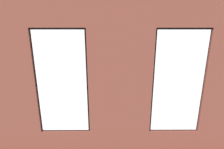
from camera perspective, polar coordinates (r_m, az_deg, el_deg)
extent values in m
cube|color=brown|center=(6.47, 1.31, -9.63)|extent=(6.59, 5.88, 0.10)
cube|color=brown|center=(3.44, 2.68, -1.52)|extent=(1.25, 0.16, 3.44)
cube|color=brown|center=(4.05, -32.31, -1.34)|extent=(1.35, 0.16, 3.44)
cube|color=brown|center=(4.30, 18.71, -19.86)|extent=(1.02, 0.16, 0.58)
cube|color=brown|center=(3.54, 22.96, 19.96)|extent=(1.02, 0.16, 0.74)
cube|color=white|center=(3.66, 20.78, -2.75)|extent=(0.96, 0.03, 2.06)
cube|color=#38281E|center=(3.72, 20.46, -2.45)|extent=(1.02, 0.04, 2.12)
cube|color=brown|center=(4.21, -14.34, -20.39)|extent=(1.02, 0.16, 0.58)
cube|color=brown|center=(3.42, -17.75, 20.61)|extent=(1.02, 0.16, 0.74)
cube|color=white|center=(3.55, -15.99, -2.89)|extent=(0.96, 0.03, 2.06)
cube|color=#38281E|center=(3.60, -15.74, -2.58)|extent=(1.02, 0.04, 2.12)
cube|color=olive|center=(4.03, 2.38, -17.10)|extent=(3.50, 0.24, 0.06)
cube|color=black|center=(3.45, 2.67, 3.73)|extent=(0.50, 0.03, 0.66)
cube|color=#389360|center=(3.46, 2.65, 3.79)|extent=(0.44, 0.01, 0.60)
cube|color=silver|center=(6.36, -26.22, 5.03)|extent=(0.10, 4.88, 3.44)
cube|color=black|center=(4.77, -9.00, -16.44)|extent=(2.02, 0.85, 0.42)
cube|color=black|center=(4.29, -9.89, -14.24)|extent=(2.02, 0.24, 0.38)
cube|color=black|center=(4.56, 2.41, -13.31)|extent=(0.22, 0.85, 0.24)
cube|color=black|center=(4.83, -20.08, -12.59)|extent=(0.22, 0.85, 0.24)
cube|color=black|center=(4.62, -4.08, -13.49)|extent=(0.73, 0.65, 0.12)
cube|color=black|center=(4.74, -13.94, -13.17)|extent=(0.73, 0.65, 0.12)
cube|color=black|center=(6.36, 22.42, -8.85)|extent=(0.97, 1.88, 0.42)
cube|color=black|center=(6.32, 25.60, -5.44)|extent=(0.36, 1.83, 0.38)
cube|color=black|center=(6.95, 20.64, -3.78)|extent=(0.86, 0.28, 0.24)
cube|color=black|center=(5.55, 25.35, -9.34)|extent=(0.86, 0.28, 0.24)
cube|color=black|center=(6.54, 21.40, -5.46)|extent=(0.69, 0.68, 0.12)
cube|color=black|center=(5.94, 23.36, -7.87)|extent=(0.69, 0.68, 0.12)
cube|color=tan|center=(6.66, -3.03, -4.62)|extent=(1.46, 0.80, 0.04)
cube|color=tan|center=(7.06, 2.59, -5.25)|extent=(0.07, 0.07, 0.39)
cube|color=tan|center=(7.12, -8.30, -5.22)|extent=(0.07, 0.07, 0.39)
cube|color=tan|center=(6.43, 2.89, -7.46)|extent=(0.07, 0.07, 0.39)
cube|color=tan|center=(6.49, -9.10, -7.41)|extent=(0.07, 0.07, 0.39)
cylinder|color=#4C4C51|center=(6.77, 0.43, -3.71)|extent=(0.07, 0.07, 0.08)
cylinder|color=#B7333D|center=(6.56, -6.92, -4.44)|extent=(0.08, 0.08, 0.09)
cube|color=#59595B|center=(6.53, -2.11, -4.74)|extent=(0.14, 0.17, 0.02)
cube|color=#B2B2B7|center=(6.76, -4.54, -4.07)|extent=(0.16, 0.15, 0.02)
cube|color=black|center=(6.65, -3.03, -4.37)|extent=(0.18, 0.07, 0.02)
cube|color=black|center=(6.53, -22.72, -7.72)|extent=(1.25, 0.42, 0.53)
cube|color=black|center=(6.42, -23.00, -5.35)|extent=(0.53, 0.20, 0.05)
cube|color=black|center=(6.40, -23.05, -4.89)|extent=(0.06, 0.04, 0.06)
cube|color=black|center=(6.29, -23.41, -1.81)|extent=(1.20, 0.04, 0.66)
cube|color=black|center=(6.31, -23.33, -1.75)|extent=(1.15, 0.01, 0.61)
cylinder|color=olive|center=(7.82, 1.44, -3.48)|extent=(0.53, 0.53, 0.28)
ellipsoid|color=silver|center=(7.72, 1.45, -1.05)|extent=(1.18, 1.18, 0.47)
ellipsoid|color=navy|center=(7.68, 0.80, -0.21)|extent=(0.44, 0.44, 0.18)
cylinder|color=#9E5638|center=(5.48, -21.36, -13.49)|extent=(0.28, 0.28, 0.31)
cylinder|color=brown|center=(5.29, -21.85, -9.35)|extent=(0.05, 0.05, 0.57)
cone|color=#337F38|center=(5.17, -24.62, -4.58)|extent=(0.51, 0.19, 0.47)
cone|color=#337F38|center=(5.02, -23.78, -4.51)|extent=(0.31, 0.41, 0.54)
cone|color=#337F38|center=(4.94, -22.38, -4.79)|extent=(0.29, 0.45, 0.53)
cone|color=#337F38|center=(5.05, -20.18, -4.51)|extent=(0.50, 0.17, 0.48)
cone|color=#337F38|center=(5.19, -21.23, -3.56)|extent=(0.29, 0.43, 0.54)
cone|color=#337F38|center=(5.33, -22.94, -4.06)|extent=(0.41, 0.51, 0.43)
cylinder|color=gray|center=(7.08, 5.08, -6.00)|extent=(0.17, 0.17, 0.21)
cylinder|color=brown|center=(7.01, 5.12, -4.57)|extent=(0.03, 0.03, 0.17)
ellipsoid|color=#1E5B28|center=(6.95, 5.16, -3.13)|extent=(0.29, 0.29, 0.20)
cylinder|color=#9E5638|center=(8.60, 17.47, -2.31)|extent=(0.26, 0.26, 0.31)
cylinder|color=brown|center=(8.50, 17.67, -0.01)|extent=(0.05, 0.05, 0.41)
cone|color=#286B2D|center=(8.32, 16.55, 3.25)|extent=(0.55, 0.15, 0.66)
cone|color=#286B2D|center=(8.17, 17.67, 2.85)|extent=(0.40, 0.58, 0.65)
cone|color=#286B2D|center=(8.19, 18.71, 2.78)|extent=(0.25, 0.59, 0.64)
cone|color=#286B2D|center=(8.41, 19.66, 2.87)|extent=(0.63, 0.30, 0.61)
cone|color=#286B2D|center=(8.50, 18.99, 3.41)|extent=(0.53, 0.32, 0.68)
cone|color=#286B2D|center=(8.67, 18.07, 3.22)|extent=(0.38, 0.65, 0.57)
cone|color=#286B2D|center=(8.51, 16.17, 3.08)|extent=(0.59, 0.55, 0.55)
cylinder|color=#47423D|center=(8.43, -15.21, -2.54)|extent=(0.25, 0.25, 0.30)
cylinder|color=brown|center=(8.32, -15.41, 0.04)|extent=(0.04, 0.04, 0.49)
cone|color=#337F38|center=(8.27, -17.64, 3.04)|extent=(0.69, 0.21, 0.55)
cone|color=#337F38|center=(8.04, -16.78, 3.26)|extent=(0.41, 0.58, 0.66)
cone|color=#337F38|center=(8.02, -14.49, 3.28)|extent=(0.60, 0.46, 0.64)
cone|color=#337F38|center=(8.26, -14.03, 3.68)|extent=(0.60, 0.45, 0.64)
cone|color=#337F38|center=(8.39, -15.96, 3.96)|extent=(0.38, 0.55, 0.69)
cylinder|color=#9E5638|center=(7.46, 15.92, -5.48)|extent=(0.17, 0.17, 0.19)
cylinder|color=brown|center=(7.41, 16.01, -4.39)|extent=(0.03, 0.03, 0.11)
ellipsoid|color=#1E5B28|center=(7.34, 16.14, -2.73)|extent=(0.38, 0.38, 0.34)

